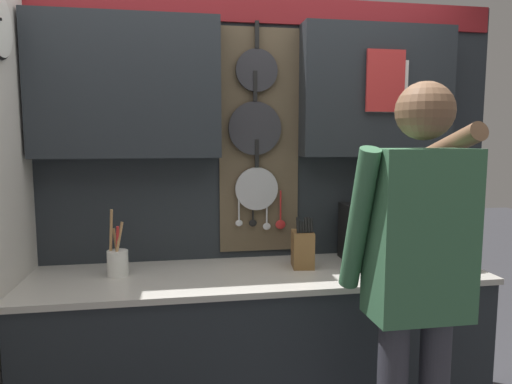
% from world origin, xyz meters
% --- Properties ---
extents(base_cabinet_counter, '(2.32, 0.64, 0.89)m').
position_xyz_m(base_cabinet_counter, '(0.00, -0.00, 0.44)').
color(base_cabinet_counter, '#23282D').
rests_on(base_cabinet_counter, ground_plane).
extents(back_wall_unit, '(2.89, 0.23, 2.35)m').
position_xyz_m(back_wall_unit, '(-0.00, 0.28, 1.48)').
color(back_wall_unit, '#23282D').
rests_on(back_wall_unit, ground_plane).
extents(microwave, '(0.50, 0.39, 0.32)m').
position_xyz_m(microwave, '(0.76, 0.05, 1.05)').
color(microwave, black).
rests_on(microwave, base_cabinet_counter).
extents(knife_block, '(0.13, 0.16, 0.28)m').
position_xyz_m(knife_block, '(0.24, 0.05, 0.99)').
color(knife_block, brown).
rests_on(knife_block, base_cabinet_counter).
extents(utensil_crock, '(0.10, 0.10, 0.34)m').
position_xyz_m(utensil_crock, '(-0.71, 0.05, 0.97)').
color(utensil_crock, white).
rests_on(utensil_crock, base_cabinet_counter).
extents(person, '(0.54, 0.68, 1.79)m').
position_xyz_m(person, '(0.51, -0.65, 1.07)').
color(person, '#383842').
rests_on(person, ground_plane).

